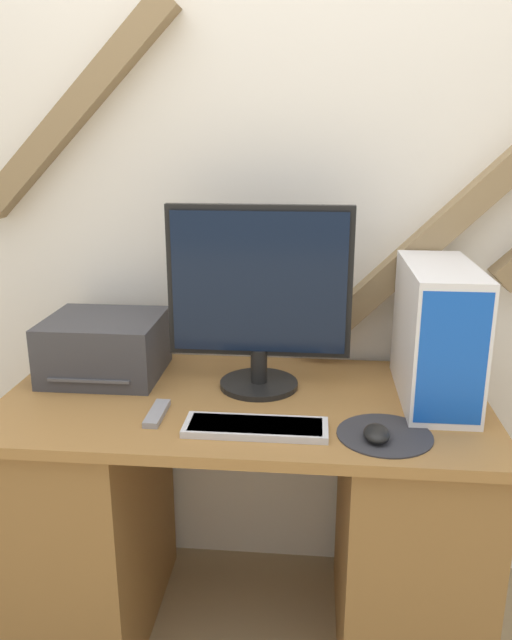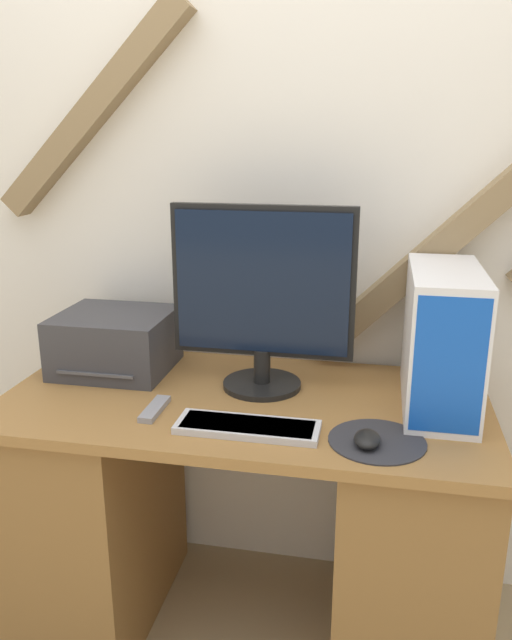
{
  "view_description": "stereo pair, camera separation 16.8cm",
  "coord_description": "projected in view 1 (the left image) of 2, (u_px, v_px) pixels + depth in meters",
  "views": [
    {
      "loc": [
        0.19,
        -1.26,
        1.51
      ],
      "look_at": [
        0.04,
        0.34,
        1.02
      ],
      "focal_mm": 35.0,
      "sensor_mm": 36.0,
      "label": 1
    },
    {
      "loc": [
        0.36,
        -1.24,
        1.51
      ],
      "look_at": [
        0.04,
        0.34,
        1.02
      ],
      "focal_mm": 35.0,
      "sensor_mm": 36.0,
      "label": 2
    }
  ],
  "objects": [
    {
      "name": "keyboard",
      "position": [
        256.0,
        427.0,
        1.56
      ],
      "size": [
        0.36,
        0.12,
        0.02
      ],
      "color": "silver",
      "rests_on": "desk"
    },
    {
      "name": "remote_control",
      "position": [
        157.0,
        413.0,
        1.64
      ],
      "size": [
        0.04,
        0.15,
        0.02
      ],
      "color": "gray",
      "rests_on": "desk"
    },
    {
      "name": "desk",
      "position": [
        244.0,
        516.0,
        1.87
      ],
      "size": [
        1.36,
        0.68,
        0.79
      ],
      "color": "olive",
      "rests_on": "ground_plane"
    },
    {
      "name": "monitor",
      "position": [
        259.0,
        293.0,
        1.76
      ],
      "size": [
        0.52,
        0.23,
        0.53
      ],
      "color": "black",
      "rests_on": "desk"
    },
    {
      "name": "computer_tower",
      "position": [
        437.0,
        333.0,
        1.71
      ],
      "size": [
        0.18,
        0.44,
        0.38
      ],
      "color": "white",
      "rests_on": "desk"
    },
    {
      "name": "wall_back",
      "position": [
        260.0,
        185.0,
        1.97
      ],
      "size": [
        6.4,
        0.13,
        2.7
      ],
      "color": "white",
      "rests_on": "ground_plane"
    },
    {
      "name": "mousepad",
      "position": [
        385.0,
        435.0,
        1.54
      ],
      "size": [
        0.24,
        0.24,
        0.0
      ],
      "color": "#2D2D33",
      "rests_on": "desk"
    },
    {
      "name": "printer",
      "position": [
        105.0,
        347.0,
        1.9
      ],
      "size": [
        0.34,
        0.31,
        0.18
      ],
      "color": "#38383D",
      "rests_on": "desk"
    },
    {
      "name": "mouse",
      "position": [
        377.0,
        433.0,
        1.51
      ],
      "size": [
        0.06,
        0.09,
        0.03
      ],
      "color": "black",
      "rests_on": "mousepad"
    }
  ]
}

